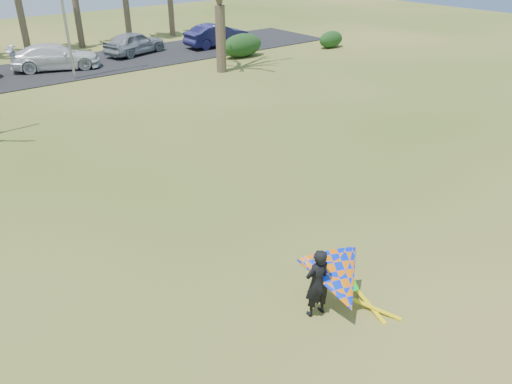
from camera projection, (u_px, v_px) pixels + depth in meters
ground at (301, 254)px, 13.72m from camera, size 100.00×100.00×0.00m
parking_strip at (26, 74)px, 31.02m from camera, size 46.00×7.00×0.06m
streetlight at (65, 0)px, 28.10m from camera, size 2.28×0.18×8.00m
hedge_near at (242, 45)px, 35.11m from camera, size 3.25×1.47×1.62m
hedge_far at (331, 39)px, 38.08m from camera, size 2.24×1.05×1.25m
car_3 at (55, 57)px, 31.73m from camera, size 5.84×3.91×1.57m
car_4 at (134, 43)px, 35.71m from camera, size 5.06×3.20×1.60m
car_5 at (217, 35)px, 38.18m from camera, size 5.08×1.82×1.67m
kite_flyer at (337, 282)px, 11.24m from camera, size 2.13×2.39×2.02m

